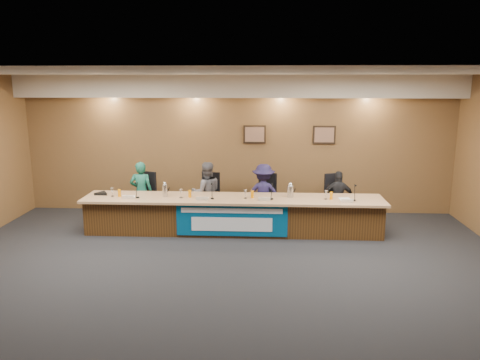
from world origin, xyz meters
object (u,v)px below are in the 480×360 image
(panelist_d, at_px, (338,198))
(carafe_right, at_px, (290,191))
(office_chair_b, at_px, (207,200))
(speakerphone, at_px, (102,193))
(panelist_b, at_px, (206,193))
(panelist_a, at_px, (141,192))
(panelist_c, at_px, (263,194))
(office_chair_c, at_px, (263,201))
(office_chair_d, at_px, (337,202))
(dais_body, at_px, (233,216))
(banner, at_px, (232,220))
(office_chair_a, at_px, (143,199))
(carafe_left, at_px, (165,191))

(panelist_d, bearing_deg, carafe_right, 34.33)
(office_chair_b, xyz_separation_m, speakerphone, (-2.12, -0.68, 0.30))
(panelist_b, relative_size, speakerphone, 4.24)
(panelist_b, distance_m, carafe_right, 1.90)
(panelist_b, xyz_separation_m, office_chair_b, (0.00, 0.10, -0.20))
(panelist_a, distance_m, office_chair_b, 1.46)
(panelist_b, bearing_deg, office_chair_b, -104.23)
(panelist_c, xyz_separation_m, office_chair_c, (0.00, 0.10, -0.18))
(panelist_b, distance_m, office_chair_d, 2.87)
(dais_body, xyz_separation_m, banner, (0.00, -0.41, 0.03))
(banner, distance_m, carafe_right, 1.34)
(panelist_c, relative_size, office_chair_a, 2.75)
(banner, bearing_deg, panelist_d, 25.10)
(dais_body, distance_m, panelist_a, 2.19)
(office_chair_b, bearing_deg, panelist_b, -73.12)
(office_chair_d, relative_size, speakerphone, 1.50)
(dais_body, relative_size, panelist_c, 4.54)
(office_chair_a, height_order, speakerphone, speakerphone)
(panelist_a, height_order, office_chair_c, panelist_a)
(office_chair_a, height_order, office_chair_d, same)
(panelist_a, xyz_separation_m, office_chair_a, (0.00, 0.10, -0.20))
(banner, bearing_deg, panelist_c, 59.37)
(speakerphone, bearing_deg, panelist_d, 6.59)
(panelist_a, xyz_separation_m, carafe_right, (3.24, -0.60, 0.19))
(dais_body, height_order, speakerphone, speakerphone)
(panelist_b, xyz_separation_m, office_chair_c, (1.25, 0.10, -0.20))
(banner, distance_m, office_chair_a, 2.37)
(banner, height_order, office_chair_d, banner)
(panelist_d, height_order, office_chair_c, panelist_d)
(office_chair_a, distance_m, speakerphone, 1.00)
(panelist_c, distance_m, carafe_left, 2.13)
(office_chair_b, bearing_deg, banner, -44.52)
(panelist_c, xyz_separation_m, office_chair_d, (1.62, 0.10, -0.18))
(banner, xyz_separation_m, office_chair_a, (-2.07, 1.15, 0.10))
(panelist_b, xyz_separation_m, panelist_c, (1.25, 0.00, -0.02))
(office_chair_d, distance_m, carafe_left, 3.73)
(banner, xyz_separation_m, office_chair_d, (2.24, 1.15, 0.10))
(office_chair_a, bearing_deg, office_chair_d, 21.96)
(office_chair_d, bearing_deg, dais_body, 177.01)
(office_chair_b, height_order, carafe_left, carafe_left)
(dais_body, distance_m, panelist_c, 0.94)
(carafe_left, bearing_deg, panelist_c, 18.68)
(speakerphone, bearing_deg, panelist_c, 9.70)
(panelist_c, distance_m, panelist_d, 1.62)
(panelist_b, distance_m, panelist_d, 2.86)
(office_chair_c, bearing_deg, speakerphone, -144.76)
(panelist_d, distance_m, office_chair_d, 0.15)
(panelist_a, xyz_separation_m, panelist_c, (2.69, 0.00, -0.02))
(panelist_a, distance_m, carafe_right, 3.30)
(office_chair_c, height_order, carafe_left, carafe_left)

